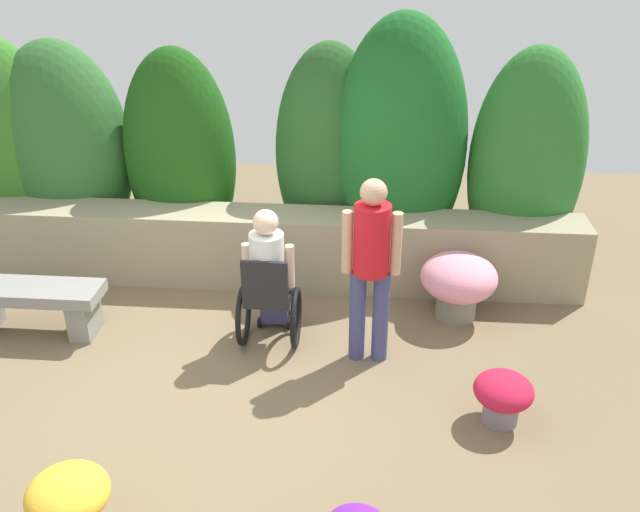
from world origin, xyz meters
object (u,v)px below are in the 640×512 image
object	(u,v)px
person_standing_companion	(371,260)
flower_pot_small_foreground	(458,281)
flower_pot_purple_near	(503,395)
flower_pot_terracotta_by_wall	(69,500)
person_in_wheelchair	(269,281)
stone_bench	(31,302)

from	to	relation	value
person_standing_companion	flower_pot_small_foreground	distance (m)	1.28
person_standing_companion	flower_pot_purple_near	xyz separation A→B (m)	(1.04, -0.77, -0.72)
flower_pot_purple_near	flower_pot_terracotta_by_wall	distance (m)	3.14
person_in_wheelchair	flower_pot_small_foreground	world-z (taller)	person_in_wheelchair
person_in_wheelchair	flower_pot_small_foreground	bearing A→B (deg)	27.33
person_in_wheelchair	person_standing_companion	world-z (taller)	person_standing_companion
flower_pot_purple_near	person_standing_companion	bearing A→B (deg)	143.62
person_standing_companion	flower_pot_terracotta_by_wall	size ratio (longest dim) A/B	3.27
person_in_wheelchair	flower_pot_purple_near	size ratio (longest dim) A/B	2.90
person_in_wheelchair	stone_bench	bearing A→B (deg)	-170.11
flower_pot_purple_near	flower_pot_terracotta_by_wall	size ratio (longest dim) A/B	0.89
person_in_wheelchair	person_standing_companion	xyz separation A→B (m)	(0.89, -0.19, 0.35)
stone_bench	person_standing_companion	world-z (taller)	person_standing_companion
flower_pot_small_foreground	stone_bench	bearing A→B (deg)	-171.42
stone_bench	flower_pot_terracotta_by_wall	distance (m)	2.61
person_in_wheelchair	flower_pot_terracotta_by_wall	xyz separation A→B (m)	(-0.91, -2.29, -0.31)
stone_bench	person_standing_companion	distance (m)	3.19
person_standing_companion	flower_pot_small_foreground	xyz separation A→B (m)	(0.84, 0.76, -0.59)
stone_bench	flower_pot_terracotta_by_wall	xyz separation A→B (m)	(1.31, -2.26, -0.01)
stone_bench	flower_pot_small_foreground	distance (m)	4.01
stone_bench	flower_pot_terracotta_by_wall	world-z (taller)	flower_pot_terracotta_by_wall
person_in_wheelchair	flower_pot_purple_near	distance (m)	2.19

